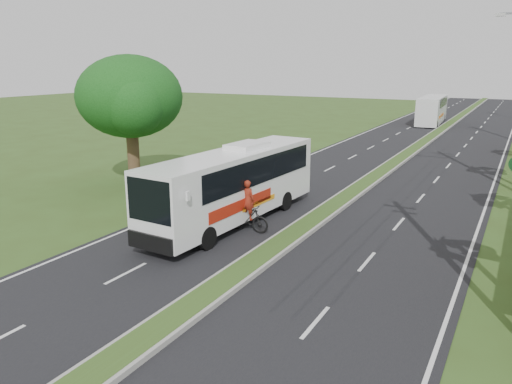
% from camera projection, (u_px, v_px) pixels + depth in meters
% --- Properties ---
extents(ground, '(180.00, 180.00, 0.00)m').
position_uv_depth(ground, '(211.00, 296.00, 15.56)').
color(ground, '#344A1B').
rests_on(ground, ground).
extents(road_asphalt, '(14.00, 160.00, 0.02)m').
position_uv_depth(road_asphalt, '(380.00, 174.00, 32.56)').
color(road_asphalt, black).
rests_on(road_asphalt, ground).
extents(median_strip, '(1.20, 160.00, 0.18)m').
position_uv_depth(median_strip, '(381.00, 173.00, 32.54)').
color(median_strip, gray).
rests_on(median_strip, ground).
extents(lane_edge_left, '(0.12, 160.00, 0.01)m').
position_uv_depth(lane_edge_left, '(287.00, 164.00, 35.66)').
color(lane_edge_left, silver).
rests_on(lane_edge_left, ground).
extents(lane_edge_right, '(0.12, 160.00, 0.01)m').
position_uv_depth(lane_edge_right, '(493.00, 186.00, 29.47)').
color(lane_edge_right, silver).
rests_on(lane_edge_right, ground).
extents(shade_tree, '(6.30, 6.00, 7.54)m').
position_uv_depth(shade_tree, '(129.00, 99.00, 28.41)').
color(shade_tree, '#473321').
rests_on(shade_tree, ground).
extents(coach_bus_main, '(2.88, 10.95, 3.50)m').
position_uv_depth(coach_bus_main, '(235.00, 181.00, 22.31)').
color(coach_bus_main, white).
rests_on(coach_bus_main, ground).
extents(coach_bus_far, '(2.98, 11.02, 3.17)m').
position_uv_depth(coach_bus_far, '(432.00, 108.00, 59.34)').
color(coach_bus_far, silver).
rests_on(coach_bus_far, ground).
extents(motorcyclist, '(1.97, 0.56, 2.28)m').
position_uv_depth(motorcyclist, '(248.00, 214.00, 21.28)').
color(motorcyclist, black).
rests_on(motorcyclist, ground).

